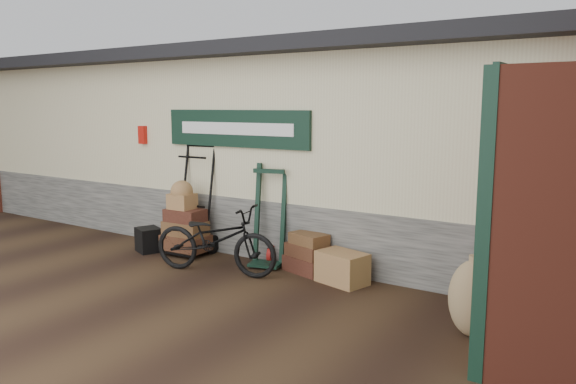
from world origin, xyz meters
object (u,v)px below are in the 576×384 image
(black_trunk, at_px, (148,240))
(suitcase_stack, at_px, (308,252))
(porter_trolley, at_px, (193,198))
(wicker_hamper, at_px, (342,268))
(green_barrow, at_px, (269,215))
(bicycle, at_px, (215,235))

(black_trunk, bearing_deg, suitcase_stack, 9.44)
(porter_trolley, height_order, wicker_hamper, porter_trolley)
(suitcase_stack, xyz_separation_m, wicker_hamper, (0.63, -0.17, -0.08))
(green_barrow, bearing_deg, bicycle, -131.30)
(green_barrow, distance_m, wicker_hamper, 1.40)
(suitcase_stack, bearing_deg, wicker_hamper, -15.25)
(porter_trolley, xyz_separation_m, black_trunk, (-0.62, -0.38, -0.67))
(suitcase_stack, relative_size, bicycle, 0.35)
(porter_trolley, distance_m, black_trunk, 0.99)
(porter_trolley, distance_m, bicycle, 1.27)
(porter_trolley, height_order, suitcase_stack, porter_trolley)
(black_trunk, bearing_deg, wicker_hamper, 4.71)
(wicker_hamper, relative_size, black_trunk, 1.66)
(porter_trolley, xyz_separation_m, bicycle, (1.03, -0.68, -0.33))
(wicker_hamper, bearing_deg, black_trunk, -175.29)
(wicker_hamper, bearing_deg, porter_trolley, 177.69)
(wicker_hamper, bearing_deg, bicycle, -161.14)
(green_barrow, bearing_deg, black_trunk, 178.21)
(porter_trolley, xyz_separation_m, wicker_hamper, (2.69, -0.11, -0.65))
(wicker_hamper, bearing_deg, suitcase_stack, 164.75)
(porter_trolley, distance_m, green_barrow, 1.42)
(green_barrow, distance_m, bicycle, 0.86)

